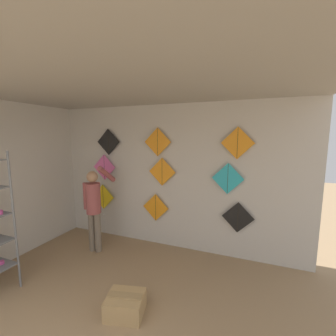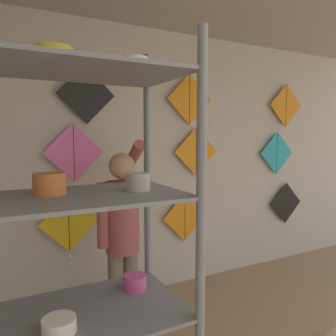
# 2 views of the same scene
# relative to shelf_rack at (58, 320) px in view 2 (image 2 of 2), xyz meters

# --- Properties ---
(back_panel) EXTENTS (5.39, 0.06, 2.80)m
(back_panel) POSITION_rel_shelf_rack_xyz_m (1.83, 2.21, 0.27)
(back_panel) COLOR beige
(back_panel) RESTS_ON ground
(shelf_rack) EXTENTS (0.80, 0.42, 2.01)m
(shelf_rack) POSITION_rel_shelf_rack_xyz_m (0.00, 0.00, 0.00)
(shelf_rack) COLOR slate
(shelf_rack) RESTS_ON ground
(shopkeeper) EXTENTS (0.42, 0.59, 1.66)m
(shopkeeper) POSITION_rel_shelf_rack_xyz_m (0.72, 1.46, -0.20)
(shopkeeper) COLOR #726656
(shopkeeper) RESTS_ON ground
(kite_0) EXTENTS (0.55, 0.04, 0.69)m
(kite_0) POSITION_rel_shelf_rack_xyz_m (0.43, 2.12, -0.29)
(kite_0) COLOR yellow
(kite_1) EXTENTS (0.55, 0.01, 0.55)m
(kite_1) POSITION_rel_shelf_rack_xyz_m (1.70, 2.12, -0.35)
(kite_1) COLOR orange
(kite_2) EXTENTS (0.55, 0.01, 0.55)m
(kite_2) POSITION_rel_shelf_rack_xyz_m (3.29, 2.12, -0.35)
(kite_2) COLOR black
(kite_3) EXTENTS (0.55, 0.01, 0.55)m
(kite_3) POSITION_rel_shelf_rack_xyz_m (0.49, 2.12, 0.40)
(kite_3) COLOR pink
(kite_4) EXTENTS (0.55, 0.01, 0.55)m
(kite_4) POSITION_rel_shelf_rack_xyz_m (1.85, 2.12, 0.38)
(kite_4) COLOR orange
(kite_5) EXTENTS (0.55, 0.01, 0.55)m
(kite_5) POSITION_rel_shelf_rack_xyz_m (3.09, 2.12, 0.34)
(kite_5) COLOR #28B2C6
(kite_6) EXTENTS (0.55, 0.01, 0.55)m
(kite_6) POSITION_rel_shelf_rack_xyz_m (0.62, 2.12, 0.95)
(kite_6) COLOR black
(kite_7) EXTENTS (0.55, 0.01, 0.55)m
(kite_7) POSITION_rel_shelf_rack_xyz_m (1.75, 2.12, 0.96)
(kite_7) COLOR orange
(kite_8) EXTENTS (0.55, 0.01, 0.55)m
(kite_8) POSITION_rel_shelf_rack_xyz_m (3.23, 2.12, 0.95)
(kite_8) COLOR orange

